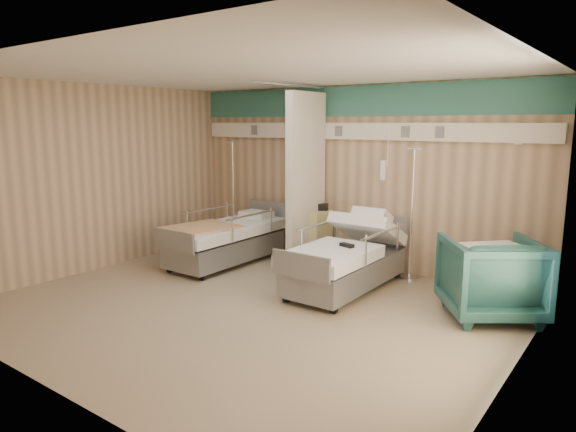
{
  "coord_description": "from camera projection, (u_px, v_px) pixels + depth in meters",
  "views": [
    {
      "loc": [
        3.92,
        -4.55,
        2.23
      ],
      "look_at": [
        0.15,
        0.6,
        1.06
      ],
      "focal_mm": 32.0,
      "sensor_mm": 36.0,
      "label": 1
    }
  ],
  "objects": [
    {
      "name": "ground",
      "position": [
        250.0,
        307.0,
        6.29
      ],
      "size": [
        6.0,
        5.0,
        0.0
      ],
      "primitive_type": "cube",
      "color": "gray",
      "rests_on": "ground"
    },
    {
      "name": "room_walls",
      "position": [
        259.0,
        153.0,
        6.18
      ],
      "size": [
        6.04,
        5.04,
        2.82
      ],
      "color": "tan",
      "rests_on": "ground"
    },
    {
      "name": "bed_right",
      "position": [
        346.0,
        267.0,
        6.92
      ],
      "size": [
        1.0,
        2.16,
        0.63
      ],
      "primitive_type": null,
      "color": "silver",
      "rests_on": "ground"
    },
    {
      "name": "bed_left",
      "position": [
        226.0,
        244.0,
        8.2
      ],
      "size": [
        1.0,
        2.16,
        0.63
      ],
      "primitive_type": null,
      "color": "silver",
      "rests_on": "ground"
    },
    {
      "name": "bedside_cabinet",
      "position": [
        312.0,
        236.0,
        8.28
      ],
      "size": [
        0.5,
        0.48,
        0.85
      ],
      "primitive_type": "cube",
      "color": "#CABE7E",
      "rests_on": "ground"
    },
    {
      "name": "visitor_armchair",
      "position": [
        491.0,
        278.0,
        5.9
      ],
      "size": [
        1.42,
        1.43,
        0.94
      ],
      "primitive_type": "imported",
      "rotation": [
        0.0,
        0.0,
        3.77
      ],
      "color": "#1E4C46",
      "rests_on": "ground"
    },
    {
      "name": "waffle_blanket",
      "position": [
        498.0,
        235.0,
        5.79
      ],
      "size": [
        0.89,
        0.89,
        0.08
      ],
      "primitive_type": "cube",
      "rotation": [
        0.0,
        0.0,
        3.94
      ],
      "color": "silver",
      "rests_on": "visitor_armchair"
    },
    {
      "name": "iv_stand_right",
      "position": [
        410.0,
        252.0,
        7.39
      ],
      "size": [
        0.34,
        0.34,
        1.88
      ],
      "rotation": [
        0.0,
        0.0,
        -0.01
      ],
      "color": "silver",
      "rests_on": "ground"
    },
    {
      "name": "iv_stand_left",
      "position": [
        234.0,
        228.0,
        9.04
      ],
      "size": [
        0.34,
        0.34,
        1.92
      ],
      "rotation": [
        0.0,
        0.0,
        -0.18
      ],
      "color": "silver",
      "rests_on": "ground"
    },
    {
      "name": "call_remote",
      "position": [
        347.0,
        245.0,
        6.69
      ],
      "size": [
        0.21,
        0.14,
        0.04
      ],
      "primitive_type": "cube",
      "rotation": [
        0.0,
        0.0,
        -0.26
      ],
      "color": "black",
      "rests_on": "bed_right"
    },
    {
      "name": "tan_blanket",
      "position": [
        200.0,
        228.0,
        7.82
      ],
      "size": [
        0.99,
        1.17,
        0.04
      ],
      "primitive_type": "cube",
      "rotation": [
        0.0,
        0.0,
        -0.17
      ],
      "color": "tan",
      "rests_on": "bed_left"
    },
    {
      "name": "toiletry_bag",
      "position": [
        321.0,
        207.0,
        8.18
      ],
      "size": [
        0.23,
        0.18,
        0.11
      ],
      "primitive_type": "cube",
      "rotation": [
        0.0,
        0.0,
        0.33
      ],
      "color": "black",
      "rests_on": "bedside_cabinet"
    },
    {
      "name": "white_cup",
      "position": [
        308.0,
        205.0,
        8.33
      ],
      "size": [
        0.11,
        0.11,
        0.12
      ],
      "primitive_type": "cylinder",
      "rotation": [
        0.0,
        0.0,
        0.38
      ],
      "color": "white",
      "rests_on": "bedside_cabinet"
    }
  ]
}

